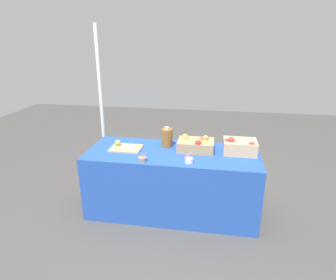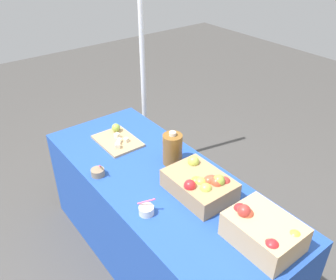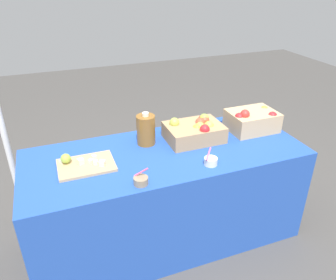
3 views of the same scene
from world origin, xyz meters
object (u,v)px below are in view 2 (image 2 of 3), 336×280
apple_crate_middle (201,184)px  sample_bowl_mid (98,172)px  sample_bowl_near (146,210)px  tent_pole (143,66)px  cider_jug (172,149)px  apple_crate_left (263,231)px  cutting_board_front (118,139)px

apple_crate_middle → sample_bowl_mid: 0.66m
sample_bowl_near → tent_pole: bearing=146.3°
apple_crate_middle → sample_bowl_near: (-0.05, -0.35, -0.04)m
tent_pole → cider_jug: bearing=-23.5°
apple_crate_left → sample_bowl_near: size_ratio=3.62×
cider_jug → apple_crate_middle: bearing=-10.3°
cider_jug → tent_pole: (-0.94, 0.41, 0.20)m
cider_jug → tent_pole: size_ratio=0.11×
apple_crate_middle → cutting_board_front: bearing=-173.7°
cutting_board_front → sample_bowl_mid: 0.42m
cutting_board_front → sample_bowl_near: bearing=-19.2°
apple_crate_middle → cutting_board_front: apple_crate_middle is taller
sample_bowl_near → cider_jug: 0.52m
sample_bowl_mid → tent_pole: size_ratio=0.05×
sample_bowl_mid → tent_pole: 1.19m
sample_bowl_near → apple_crate_middle: bearing=81.5°
apple_crate_left → sample_bowl_near: 0.63m
apple_crate_left → apple_crate_middle: bearing=178.6°
apple_crate_left → sample_bowl_near: bearing=-147.1°
cutting_board_front → cider_jug: (0.46, 0.15, 0.09)m
cutting_board_front → sample_bowl_mid: bearing=-47.8°
apple_crate_left → sample_bowl_mid: (-1.00, -0.39, -0.06)m
cutting_board_front → sample_bowl_mid: sample_bowl_mid is taller
sample_bowl_mid → cider_jug: (0.18, 0.46, 0.08)m
apple_crate_middle → sample_bowl_mid: bearing=-142.8°
apple_crate_middle → tent_pole: bearing=159.9°
sample_bowl_near → cider_jug: size_ratio=0.41×
sample_bowl_mid → cutting_board_front: bearing=132.2°
apple_crate_middle → sample_bowl_near: size_ratio=4.07×
apple_crate_middle → sample_bowl_mid: (-0.53, -0.40, -0.05)m
sample_bowl_near → sample_bowl_mid: sample_bowl_mid is taller
apple_crate_middle → sample_bowl_mid: size_ratio=3.87×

